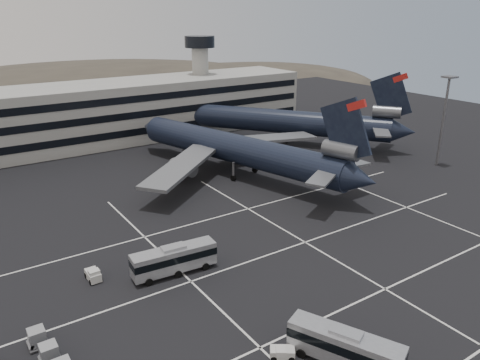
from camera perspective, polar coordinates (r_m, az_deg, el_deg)
name	(u,v)px	position (r m, az deg, el deg)	size (l,w,h in m)	color
ground	(251,281)	(57.13, 1.38, -12.26)	(260.00, 260.00, 0.00)	black
lane_markings	(254,276)	(58.10, 1.74, -11.66)	(90.00, 55.62, 0.01)	silver
terminal	(63,119)	(115.72, -20.75, 7.00)	(125.00, 26.00, 24.00)	gray
hills	(59,114)	(218.53, -21.19, 7.49)	(352.00, 180.00, 44.00)	#38332B
lightpole_right	(445,109)	(103.42, 23.71, 7.96)	(2.40, 2.40, 18.28)	slate
trijet_main	(239,149)	(90.17, -0.18, 3.78)	(45.85, 56.87, 18.08)	black
trijet_far	(291,121)	(113.10, 6.28, 7.13)	(39.22, 49.74, 18.08)	black
bus_near	(345,346)	(45.67, 12.67, -19.16)	(6.64, 10.55, 3.71)	gray
bus_far	(174,258)	(58.28, -8.05, -9.44)	(10.69, 3.37, 3.71)	gray
tug_a	(93,275)	(59.66, -17.45, -10.98)	(1.50, 2.49, 1.58)	silver
tug_b	(283,352)	(46.41, 5.29, -20.16)	(2.60, 2.39, 1.44)	silver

